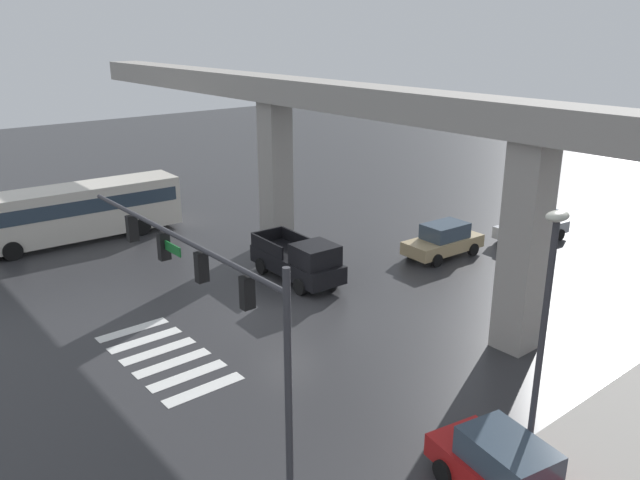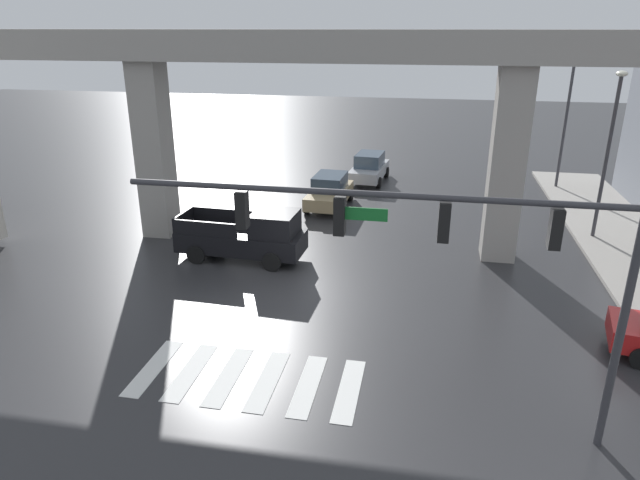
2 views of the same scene
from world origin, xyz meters
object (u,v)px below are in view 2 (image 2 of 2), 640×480
at_px(sedan_silver, 369,168).
at_px(traffic_signal_mast, 449,241).
at_px(pickup_truck, 248,236).
at_px(street_lamp_mid_block, 610,137).
at_px(sedan_tan, 330,191).
at_px(street_lamp_far_north, 567,110).

distance_m(sedan_silver, traffic_signal_mast, 22.97).
relative_size(pickup_truck, street_lamp_mid_block, 0.72).
relative_size(pickup_truck, sedan_tan, 1.18).
distance_m(pickup_truck, traffic_signal_mast, 12.23).
bearing_deg(sedan_tan, street_lamp_far_north, 26.09).
bearing_deg(street_lamp_far_north, pickup_truck, -136.25).
height_order(sedan_silver, traffic_signal_mast, traffic_signal_mast).
bearing_deg(street_lamp_mid_block, street_lamp_far_north, 90.00).
distance_m(sedan_tan, traffic_signal_mast, 17.93).
bearing_deg(pickup_truck, traffic_signal_mast, -50.18).
xyz_separation_m(sedan_silver, traffic_signal_mast, (4.06, -22.28, 3.83)).
bearing_deg(sedan_silver, traffic_signal_mast, -79.67).
xyz_separation_m(traffic_signal_mast, street_lamp_far_north, (6.89, 22.70, -0.12)).
relative_size(traffic_signal_mast, street_lamp_far_north, 1.50).
height_order(pickup_truck, street_lamp_far_north, street_lamp_far_north).
xyz_separation_m(sedan_tan, street_lamp_mid_block, (12.40, -2.47, 3.70)).
distance_m(pickup_truck, street_lamp_mid_block, 15.68).
relative_size(sedan_tan, street_lamp_mid_block, 0.61).
bearing_deg(sedan_tan, traffic_signal_mast, -71.67).
height_order(pickup_truck, sedan_silver, pickup_truck).
distance_m(sedan_silver, street_lamp_mid_block, 14.13).
bearing_deg(street_lamp_far_north, sedan_tan, -153.91).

